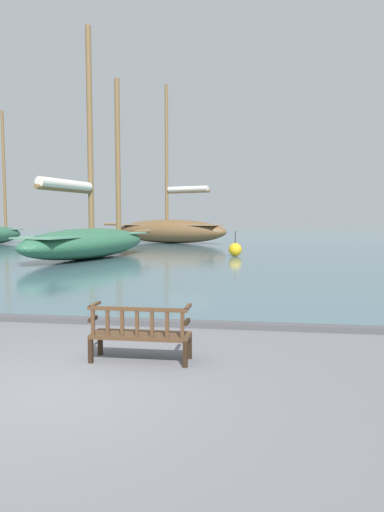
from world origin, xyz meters
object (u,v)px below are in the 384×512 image
at_px(park_bench, 140,333).
at_px(sailboat_mid_starboard, 89,239).
at_px(channel_buoy, 235,250).
at_px(sailboat_nearest_port, 170,229).

distance_m(park_bench, sailboat_mid_starboard, 18.93).
distance_m(park_bench, channel_buoy, 19.89).
bearing_deg(park_bench, channel_buoy, 88.44).
xyz_separation_m(sailboat_mid_starboard, channel_buoy, (8.02, 2.50, -0.71)).
relative_size(sailboat_mid_starboard, channel_buoy, 8.95).
height_order(sailboat_nearest_port, channel_buoy, sailboat_nearest_port).
xyz_separation_m(park_bench, sailboat_mid_starboard, (-7.48, 17.38, 0.71)).
relative_size(sailboat_nearest_port, channel_buoy, 9.48).
height_order(sailboat_mid_starboard, sailboat_nearest_port, sailboat_nearest_port).
xyz_separation_m(sailboat_mid_starboard, sailboat_nearest_port, (1.45, 16.09, 0.13)).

